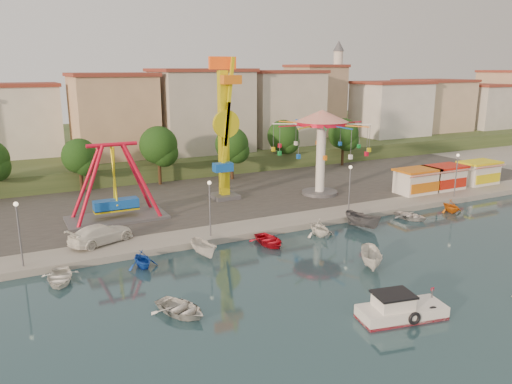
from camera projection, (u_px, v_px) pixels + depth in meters
ground at (368, 276)px, 39.12m from camera, size 200.00×200.00×0.00m
quay_deck at (151, 154)px, 92.53m from camera, size 200.00×100.00×0.60m
asphalt_pad at (218, 188)px, 64.85m from camera, size 90.00×28.00×0.01m
hill_terrace at (143, 144)px, 96.55m from camera, size 200.00×60.00×3.00m
pirate_ship_ride at (115, 184)px, 50.86m from camera, size 10.00×5.00×8.00m
kamikaze_tower at (225, 132)px, 57.98m from camera, size 3.28×3.10×16.50m
wave_swinger at (321, 133)px, 60.16m from camera, size 11.60×11.60×10.40m
booth_left at (416, 181)px, 62.20m from camera, size 5.40×3.78×3.08m
booth_mid at (444, 177)px, 64.34m from camera, size 5.40×3.78×3.08m
booth_right at (479, 172)px, 67.21m from camera, size 5.40×3.78×3.08m
lamp_post_0 at (20, 236)px, 38.92m from camera, size 0.14×0.14×5.00m
lamp_post_1 at (210, 210)px, 46.03m from camera, size 0.14×0.14×5.00m
lamp_post_2 at (349, 191)px, 53.14m from camera, size 0.14×0.14×5.00m
lamp_post_3 at (456, 176)px, 60.24m from camera, size 0.14×0.14×5.00m
tree_1 at (79, 156)px, 62.01m from camera, size 4.35×4.35×6.80m
tree_2 at (158, 145)px, 65.91m from camera, size 5.02×5.02×7.85m
tree_3 at (232, 144)px, 69.19m from camera, size 4.68×4.68×7.32m
tree_4 at (283, 136)px, 76.16m from camera, size 4.86×4.86×7.60m
tree_5 at (343, 134)px, 79.05m from camera, size 4.83×4.83×7.54m
building_1 at (24, 128)px, 72.19m from camera, size 12.33×9.01×8.63m
building_2 at (114, 115)px, 78.21m from camera, size 11.95×9.28×11.23m
building_3 at (204, 120)px, 81.86m from camera, size 12.59×10.50×9.20m
building_4 at (266, 114)px, 90.77m from camera, size 10.75×9.23×9.24m
building_5 at (332, 107)px, 94.82m from camera, size 12.77×10.96×11.21m
building_6 at (386, 102)px, 98.57m from camera, size 8.23×8.98×12.36m
building_7 at (412, 108)px, 108.54m from camera, size 11.59×10.93×8.76m
building_8 at (482, 99)px, 108.63m from camera, size 12.84×9.28×12.58m
building_9 at (511, 104)px, 117.43m from camera, size 12.95×9.17×9.21m
minaret at (337, 85)px, 98.64m from camera, size 2.80×2.80×18.00m
cabin_motorboat at (400, 311)px, 32.37m from camera, size 6.04×3.23×2.02m
rowboat_a at (181, 309)px, 32.95m from camera, size 4.31×4.87×0.84m
skiff at (372, 259)px, 40.53m from camera, size 3.55×4.34×1.61m
van at (101, 234)px, 44.53m from camera, size 6.36×4.48×1.71m
moored_boat_0 at (59, 278)px, 37.85m from camera, size 3.34×4.26×0.80m
moored_boat_1 at (142, 259)px, 40.60m from camera, size 2.73×3.07×1.47m
moored_boat_2 at (204, 249)px, 42.99m from camera, size 1.83×3.80×1.41m
moored_boat_3 at (269, 240)px, 45.93m from camera, size 2.95×4.06×0.83m
moored_boat_4 at (319, 228)px, 48.28m from camera, size 2.77×3.20×1.67m
moored_boat_5 at (363, 220)px, 50.64m from camera, size 2.61×4.49×1.63m
moored_boat_6 at (411, 216)px, 53.66m from camera, size 3.54×4.21×0.75m
moored_boat_7 at (451, 206)px, 56.25m from camera, size 2.84×3.15×1.46m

